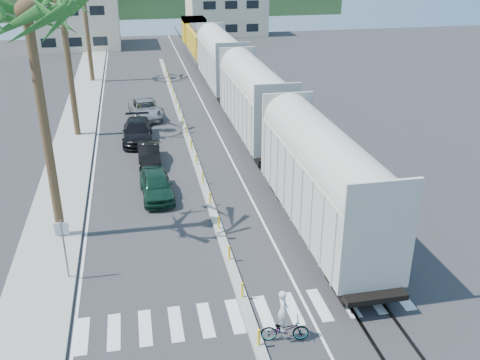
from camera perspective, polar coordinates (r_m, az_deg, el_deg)
name	(u,v)px	position (r m, az deg, el deg)	size (l,w,h in m)	color
ground	(238,286)	(23.95, -0.26, -11.25)	(140.00, 140.00, 0.00)	#28282B
sidewalk	(78,123)	(46.50, -16.88, 5.80)	(3.00, 90.00, 0.15)	gray
rails	(231,105)	(49.93, -0.93, 8.01)	(1.56, 100.00, 0.06)	black
median	(187,136)	(41.65, -5.66, 4.66)	(0.45, 60.00, 0.85)	gray
crosswalk	(247,314)	(22.38, 0.77, -14.14)	(14.00, 2.20, 0.01)	silver
lane_markings	(155,120)	(46.31, -9.01, 6.39)	(9.42, 90.00, 0.01)	silver
freight_train	(239,84)	(45.72, -0.09, 10.23)	(3.00, 60.94, 5.85)	#BAB9AB
street_sign	(63,241)	(24.52, -18.31, -6.25)	(0.60, 0.08, 3.00)	slate
buildings	(109,7)	(91.35, -13.75, 17.48)	(38.00, 27.00, 10.00)	beige
car_lead	(156,185)	(31.81, -8.92, -0.53)	(2.01, 4.55, 1.52)	#0F2F22
car_second	(149,154)	(36.82, -9.69, 2.76)	(1.46, 4.11, 1.35)	black
car_third	(137,131)	(41.20, -10.90, 5.13)	(2.38, 5.39, 1.54)	black
car_rear	(145,109)	(46.93, -10.06, 7.49)	(2.99, 5.54, 1.48)	#96989B
cyclist	(284,325)	(20.84, 4.76, -15.13)	(1.19, 2.03, 2.23)	#9EA0A5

